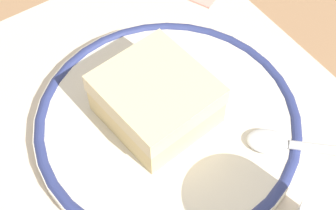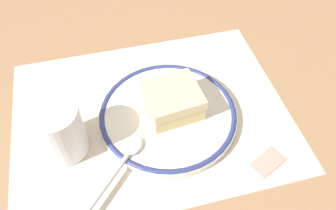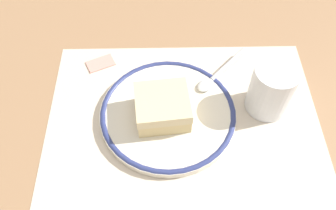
# 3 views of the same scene
# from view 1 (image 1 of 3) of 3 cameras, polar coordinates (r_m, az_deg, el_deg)

# --- Properties ---
(ground_plane) EXTENTS (2.40, 2.40, 0.00)m
(ground_plane) POSITION_cam_1_polar(r_m,az_deg,el_deg) (0.42, 0.38, -5.95)
(ground_plane) COLOR #9E7551
(placemat) EXTENTS (0.45, 0.35, 0.00)m
(placemat) POSITION_cam_1_polar(r_m,az_deg,el_deg) (0.42, 0.38, -5.90)
(placemat) COLOR beige
(placemat) RESTS_ON ground_plane
(plate) EXTENTS (0.23, 0.23, 0.01)m
(plate) POSITION_cam_1_polar(r_m,az_deg,el_deg) (0.43, -0.00, -1.90)
(plate) COLOR silver
(plate) RESTS_ON placemat
(cake_slice) EXTENTS (0.09, 0.09, 0.04)m
(cake_slice) POSITION_cam_1_polar(r_m,az_deg,el_deg) (0.41, -1.40, 0.66)
(cake_slice) COLOR beige
(cake_slice) RESTS_ON plate
(spoon) EXTENTS (0.10, 0.11, 0.01)m
(spoon) POSITION_cam_1_polar(r_m,az_deg,el_deg) (0.42, 15.24, -4.55)
(spoon) COLOR silver
(spoon) RESTS_ON plate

